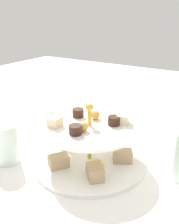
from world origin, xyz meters
The scene contains 6 objects.
ground_plane centered at (0.00, 0.00, 0.00)m, with size 2.40×2.40×0.00m, color white.
tiered_serving_stand centered at (0.00, 0.00, 0.05)m, with size 0.29×0.29×0.16m.
water_glass_short_left centered at (-0.21, 0.10, 0.04)m, with size 0.06×0.06×0.07m, color silver.
teacup_with_saucer centered at (-0.14, 0.21, 0.02)m, with size 0.09×0.09×0.05m.
butter_knife_right centered at (0.06, 0.28, 0.00)m, with size 0.17×0.01×0.00m, color silver.
water_glass_mid_back centered at (-0.18, -0.11, 0.05)m, with size 0.06×0.06×0.10m, color silver.
Camera 1 is at (0.31, -0.49, 0.37)m, focal length 41.02 mm.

